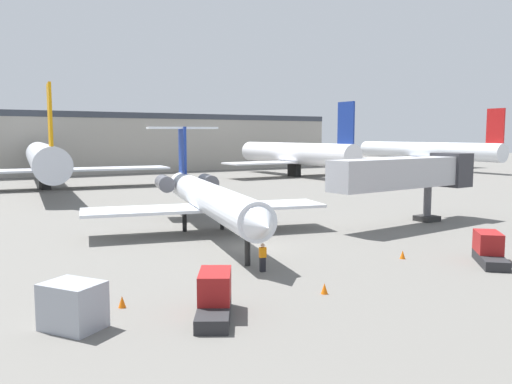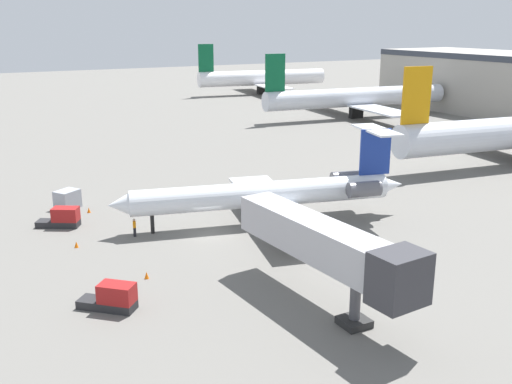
{
  "view_description": "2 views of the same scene",
  "coord_description": "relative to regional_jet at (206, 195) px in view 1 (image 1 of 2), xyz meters",
  "views": [
    {
      "loc": [
        -18.86,
        -31.88,
        7.97
      ],
      "look_at": [
        1.95,
        1.96,
        3.68
      ],
      "focal_mm": 37.14,
      "sensor_mm": 36.0,
      "label": 1
    },
    {
      "loc": [
        47.3,
        -20.66,
        18.85
      ],
      "look_at": [
        -0.9,
        5.36,
        3.06
      ],
      "focal_mm": 41.52,
      "sensor_mm": 36.0,
      "label": 2
    }
  ],
  "objects": [
    {
      "name": "baggage_tug_trailing",
      "position": [
        -8.57,
        -18.26,
        -2.22
      ],
      "size": [
        3.24,
        4.15,
        1.9
      ],
      "color": "#262628",
      "rests_on": "ground_plane"
    },
    {
      "name": "ground_crew_marshaller",
      "position": [
        -2.73,
        -13.0,
        -2.2
      ],
      "size": [
        0.45,
        0.34,
        1.69
      ],
      "color": "black",
      "rests_on": "ground_plane"
    },
    {
      "name": "regional_jet",
      "position": [
        0.0,
        0.0,
        0.0
      ],
      "size": [
        20.07,
        28.88,
        8.77
      ],
      "color": "silver",
      "rests_on": "ground_plane"
    },
    {
      "name": "parked_airliner_centre",
      "position": [
        -4.82,
        43.6,
        1.39
      ],
      "size": [
        36.77,
        43.42,
        13.7
      ],
      "color": "silver",
      "rests_on": "ground_plane"
    },
    {
      "name": "traffic_cone_mid",
      "position": [
        -11.75,
        -15.06,
        -2.78
      ],
      "size": [
        0.36,
        0.36,
        0.55
      ],
      "color": "orange",
      "rests_on": "ground_plane"
    },
    {
      "name": "baggage_tug_lead",
      "position": [
        10.47,
        -18.61,
        -2.22
      ],
      "size": [
        3.74,
        3.89,
        1.9
      ],
      "color": "#262628",
      "rests_on": "ground_plane"
    },
    {
      "name": "ground_plane",
      "position": [
        -0.07,
        -6.72,
        -3.11
      ],
      "size": [
        400.0,
        400.0,
        0.1
      ],
      "primitive_type": "cube",
      "color": "#66635E"
    },
    {
      "name": "parked_airliner_east_end",
      "position": [
        79.03,
        45.44,
        1.18
      ],
      "size": [
        33.74,
        40.1,
        13.3
      ],
      "color": "silver",
      "rests_on": "ground_plane"
    },
    {
      "name": "cargo_container_uld",
      "position": [
        -14.28,
        -16.64,
        -2.09
      ],
      "size": [
        2.77,
        2.93,
        1.95
      ],
      "color": "#999EA8",
      "rests_on": "ground_plane"
    },
    {
      "name": "terminal_building",
      "position": [
        -0.07,
        78.95,
        3.26
      ],
      "size": [
        133.11,
        21.64,
        12.6
      ],
      "color": "#9E998E",
      "rests_on": "ground_plane"
    },
    {
      "name": "traffic_cone_near",
      "position": [
        -2.4,
        -18.31,
        -2.78
      ],
      "size": [
        0.36,
        0.36,
        0.55
      ],
      "color": "orange",
      "rests_on": "ground_plane"
    },
    {
      "name": "traffic_cone_far",
      "position": [
        6.72,
        -15.0,
        -2.78
      ],
      "size": [
        0.36,
        0.36,
        0.55
      ],
      "color": "orange",
      "rests_on": "ground_plane"
    },
    {
      "name": "jet_bridge",
      "position": [
        17.61,
        -5.73,
        1.5
      ],
      "size": [
        16.69,
        4.18,
        6.25
      ],
      "color": "#ADADB2",
      "rests_on": "ground_plane"
    },
    {
      "name": "parked_airliner_east_mid",
      "position": [
        40.7,
        44.07,
        1.28
      ],
      "size": [
        28.52,
        33.91,
        13.48
      ],
      "color": "white",
      "rests_on": "ground_plane"
    }
  ]
}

